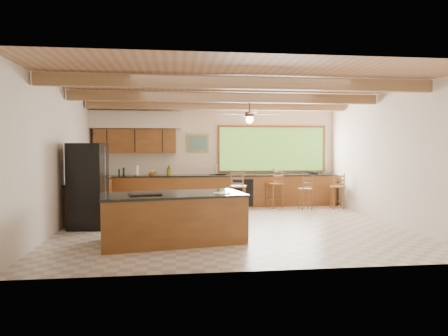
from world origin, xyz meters
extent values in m
plane|color=beige|center=(0.00, 0.00, 0.00)|extent=(7.20, 7.20, 0.00)
cube|color=beige|center=(0.00, 3.25, 1.50)|extent=(7.20, 0.04, 3.00)
cube|color=beige|center=(0.00, -3.25, 1.50)|extent=(7.20, 0.04, 3.00)
cube|color=beige|center=(-3.60, 0.00, 1.50)|extent=(0.04, 6.50, 3.00)
cube|color=beige|center=(3.60, 0.00, 1.50)|extent=(0.04, 6.50, 3.00)
cube|color=#AF7A57|center=(0.00, 0.00, 3.00)|extent=(7.20, 6.50, 0.04)
cube|color=#986F4C|center=(0.00, -1.60, 2.86)|extent=(7.10, 0.15, 0.22)
cube|color=#986F4C|center=(0.00, 0.50, 2.86)|extent=(7.10, 0.15, 0.22)
cube|color=#986F4C|center=(0.00, 2.30, 2.86)|extent=(7.10, 0.15, 0.22)
cube|color=brown|center=(-2.35, 3.06, 1.90)|extent=(2.30, 0.35, 0.70)
cube|color=beige|center=(-2.35, 2.99, 2.50)|extent=(2.60, 0.50, 0.48)
cylinder|color=#FFEABF|center=(-3.05, 2.99, 2.27)|extent=(0.10, 0.10, 0.01)
cylinder|color=#FFEABF|center=(-1.65, 2.99, 2.27)|extent=(0.10, 0.10, 0.01)
cube|color=#7CAF3E|center=(1.70, 3.22, 1.67)|extent=(3.20, 0.04, 1.30)
cube|color=#B19536|center=(-0.55, 3.22, 1.85)|extent=(0.64, 0.03, 0.54)
cube|color=#3D6F53|center=(-0.55, 3.20, 1.85)|extent=(0.54, 0.01, 0.44)
cube|color=brown|center=(0.00, 2.91, 0.44)|extent=(7.00, 0.65, 0.88)
cube|color=black|center=(0.00, 2.91, 0.90)|extent=(7.04, 0.69, 0.04)
cube|color=brown|center=(-3.26, 1.35, 0.44)|extent=(0.65, 2.35, 0.88)
cube|color=black|center=(-3.26, 1.35, 0.90)|extent=(0.69, 2.39, 0.04)
cube|color=black|center=(0.70, 2.58, 0.42)|extent=(0.60, 0.02, 0.78)
cube|color=silver|center=(0.00, 2.91, 0.91)|extent=(0.50, 0.38, 0.03)
cylinder|color=silver|center=(0.00, 3.11, 1.07)|extent=(0.03, 0.03, 0.30)
cylinder|color=silver|center=(0.00, 3.01, 1.20)|extent=(0.03, 0.20, 0.03)
cylinder|color=white|center=(-2.31, 2.86, 1.06)|extent=(0.11, 0.11, 0.28)
cylinder|color=#183E19|center=(-2.69, 3.06, 1.03)|extent=(0.06, 0.06, 0.22)
cylinder|color=#183E19|center=(-2.81, 2.96, 1.01)|extent=(0.05, 0.05, 0.19)
cube|color=black|center=(2.88, 2.87, 0.97)|extent=(0.24, 0.21, 0.10)
cube|color=brown|center=(-1.26, -1.38, 0.42)|extent=(2.67, 1.57, 0.85)
cube|color=black|center=(-1.26, -1.38, 0.87)|extent=(2.71, 1.62, 0.04)
cube|color=black|center=(-1.75, -1.47, 0.90)|extent=(0.63, 0.53, 0.02)
cylinder|color=white|center=(-0.37, -1.49, 0.89)|extent=(0.31, 0.31, 0.02)
cube|color=black|center=(-3.05, 0.06, 0.90)|extent=(0.77, 0.75, 1.81)
cube|color=silver|center=(-2.70, 0.06, 0.90)|extent=(0.02, 0.05, 1.66)
cube|color=brown|center=(1.59, 2.45, 0.69)|extent=(0.53, 0.53, 0.04)
cylinder|color=brown|center=(1.43, 2.29, 0.33)|extent=(0.04, 0.04, 0.67)
cylinder|color=brown|center=(1.75, 2.29, 0.33)|extent=(0.04, 0.04, 0.67)
cylinder|color=brown|center=(1.43, 2.61, 0.33)|extent=(0.04, 0.04, 0.67)
cylinder|color=brown|center=(1.75, 2.61, 0.33)|extent=(0.04, 0.04, 0.67)
cube|color=brown|center=(0.42, 1.69, 0.69)|extent=(0.52, 0.52, 0.04)
cylinder|color=brown|center=(0.26, 1.53, 0.34)|extent=(0.04, 0.04, 0.67)
cylinder|color=brown|center=(0.58, 1.53, 0.34)|extent=(0.04, 0.04, 0.67)
cylinder|color=brown|center=(0.26, 1.86, 0.34)|extent=(0.04, 0.04, 0.67)
cylinder|color=brown|center=(0.58, 1.86, 0.34)|extent=(0.04, 0.04, 0.67)
cube|color=brown|center=(2.36, 2.01, 0.57)|extent=(0.35, 0.35, 0.04)
cylinder|color=brown|center=(2.23, 1.88, 0.28)|extent=(0.03, 0.03, 0.55)
cylinder|color=brown|center=(2.50, 1.88, 0.28)|extent=(0.03, 0.03, 0.55)
cylinder|color=brown|center=(2.23, 2.14, 0.28)|extent=(0.03, 0.03, 0.55)
cylinder|color=brown|center=(2.50, 2.14, 0.28)|extent=(0.03, 0.03, 0.55)
cube|color=brown|center=(3.30, 2.06, 0.62)|extent=(0.42, 0.42, 0.04)
cylinder|color=brown|center=(3.16, 1.91, 0.30)|extent=(0.03, 0.03, 0.60)
cylinder|color=brown|center=(3.44, 1.91, 0.30)|extent=(0.03, 0.03, 0.60)
cylinder|color=brown|center=(3.16, 2.20, 0.30)|extent=(0.03, 0.03, 0.60)
cylinder|color=brown|center=(3.44, 2.20, 0.30)|extent=(0.03, 0.03, 0.60)
camera|label=1|loc=(-1.18, -8.63, 1.73)|focal=32.00mm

